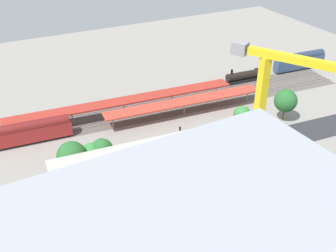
% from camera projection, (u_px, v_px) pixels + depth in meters
% --- Properties ---
extents(ground_plane, '(198.80, 198.80, 0.00)m').
position_uv_depth(ground_plane, '(184.00, 147.00, 98.56)').
color(ground_plane, gray).
rests_on(ground_plane, ground).
extents(rail_bed, '(124.94, 23.01, 0.01)m').
position_uv_depth(rail_bed, '(147.00, 109.00, 115.31)').
color(rail_bed, '#5B544C').
rests_on(rail_bed, ground).
extents(street_asphalt, '(124.58, 18.15, 0.01)m').
position_uv_depth(street_asphalt, '(195.00, 159.00, 94.27)').
color(street_asphalt, '#2D2D33').
rests_on(street_asphalt, ground).
extents(track_rails, '(123.92, 16.61, 0.12)m').
position_uv_depth(track_rails, '(147.00, 108.00, 115.22)').
color(track_rails, '#9E9EA8').
rests_on(track_rails, ground).
extents(platform_canopy_near, '(45.25, 7.93, 4.50)m').
position_uv_depth(platform_canopy_near, '(184.00, 102.00, 110.01)').
color(platform_canopy_near, '#C63D2D').
rests_on(platform_canopy_near, ground).
extents(platform_canopy_far, '(63.69, 9.26, 4.54)m').
position_uv_depth(platform_canopy_far, '(124.00, 101.00, 110.28)').
color(platform_canopy_far, '#A82D23').
rests_on(platform_canopy_far, ground).
extents(locomotive, '(15.56, 3.63, 4.92)m').
position_uv_depth(locomotive, '(248.00, 76.00, 130.99)').
color(locomotive, black).
rests_on(locomotive, ground).
extents(passenger_coach, '(19.35, 4.21, 6.16)m').
position_uv_depth(passenger_coach, '(300.00, 61.00, 138.44)').
color(passenger_coach, black).
rests_on(passenger_coach, ground).
extents(freight_coach_far, '(20.13, 4.32, 5.89)m').
position_uv_depth(freight_coach_far, '(30.00, 131.00, 98.91)').
color(freight_coach_far, black).
rests_on(freight_coach_far, ground).
extents(parked_car_0, '(4.64, 1.99, 1.62)m').
position_uv_depth(parked_car_0, '(273.00, 141.00, 99.65)').
color(parked_car_0, black).
rests_on(parked_car_0, ground).
extents(parked_car_1, '(4.58, 2.14, 1.65)m').
position_uv_depth(parked_car_1, '(248.00, 152.00, 95.62)').
color(parked_car_1, black).
rests_on(parked_car_1, ground).
extents(parked_car_2, '(4.36, 2.09, 1.52)m').
position_uv_depth(parked_car_2, '(215.00, 161.00, 92.61)').
color(parked_car_2, black).
rests_on(parked_car_2, ground).
extents(parked_car_3, '(4.36, 2.14, 1.69)m').
position_uv_depth(parked_car_3, '(187.00, 170.00, 89.43)').
color(parked_car_3, black).
rests_on(parked_car_3, ground).
extents(parked_car_4, '(4.93, 2.34, 1.57)m').
position_uv_depth(parked_car_4, '(147.00, 181.00, 86.11)').
color(parked_car_4, black).
rests_on(parked_car_4, ground).
extents(parked_car_5, '(4.21, 1.99, 1.78)m').
position_uv_depth(parked_car_5, '(113.00, 193.00, 82.76)').
color(parked_car_5, black).
rests_on(parked_car_5, ground).
extents(construction_building, '(31.07, 19.48, 15.38)m').
position_uv_depth(construction_building, '(151.00, 208.00, 68.83)').
color(construction_building, yellow).
rests_on(construction_building, ground).
extents(construction_roof_slab, '(31.71, 20.12, 0.40)m').
position_uv_depth(construction_roof_slab, '(150.00, 171.00, 64.79)').
color(construction_roof_slab, '#B7B2A8').
rests_on(construction_roof_slab, construction_building).
extents(tower_crane, '(12.92, 20.28, 33.40)m').
position_uv_depth(tower_crane, '(265.00, 128.00, 68.94)').
color(tower_crane, gray).
rests_on(tower_crane, ground).
extents(box_truck_0, '(8.98, 3.43, 3.40)m').
position_uv_depth(box_truck_0, '(149.00, 183.00, 84.02)').
color(box_truck_0, black).
rests_on(box_truck_0, ground).
extents(box_truck_1, '(9.63, 3.31, 3.58)m').
position_uv_depth(box_truck_1, '(97.00, 194.00, 80.90)').
color(box_truck_1, black).
rests_on(box_truck_1, ground).
extents(box_truck_2, '(9.63, 2.91, 3.21)m').
position_uv_depth(box_truck_2, '(92.00, 199.00, 79.84)').
color(box_truck_2, black).
rests_on(box_truck_2, ground).
extents(street_tree_0, '(4.41, 4.41, 6.92)m').
position_uv_depth(street_tree_0, '(242.00, 114.00, 103.01)').
color(street_tree_0, brown).
rests_on(street_tree_0, ground).
extents(street_tree_1, '(4.90, 4.90, 7.97)m').
position_uv_depth(street_tree_1, '(102.00, 150.00, 87.90)').
color(street_tree_1, brown).
rests_on(street_tree_1, ground).
extents(street_tree_2, '(6.13, 6.13, 8.98)m').
position_uv_depth(street_tree_2, '(286.00, 101.00, 106.86)').
color(street_tree_2, brown).
rests_on(street_tree_2, ground).
extents(street_tree_3, '(4.52, 4.52, 7.38)m').
position_uv_depth(street_tree_3, '(91.00, 153.00, 87.39)').
color(street_tree_3, brown).
rests_on(street_tree_3, ground).
extents(street_tree_4, '(6.32, 6.32, 9.37)m').
position_uv_depth(street_tree_4, '(72.00, 156.00, 84.58)').
color(street_tree_4, brown).
rests_on(street_tree_4, ground).
extents(traffic_light, '(0.50, 0.36, 6.87)m').
position_uv_depth(traffic_light, '(180.00, 136.00, 94.63)').
color(traffic_light, '#333333').
rests_on(traffic_light, ground).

